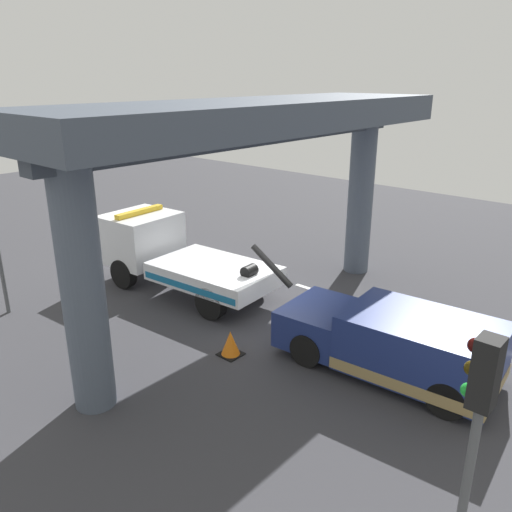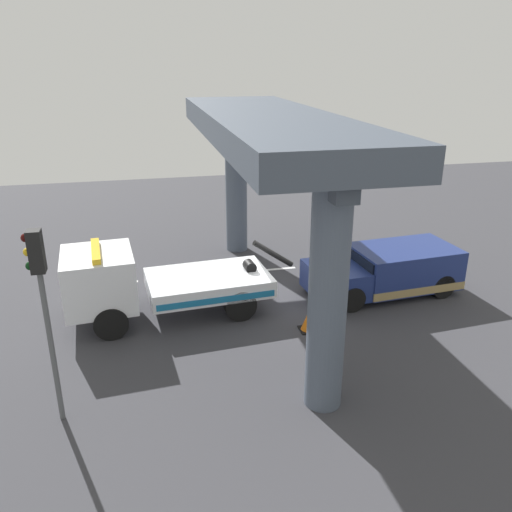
# 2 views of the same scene
# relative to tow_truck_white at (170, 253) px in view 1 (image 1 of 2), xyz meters

# --- Properties ---
(ground_plane) EXTENTS (60.00, 40.00, 0.10)m
(ground_plane) POSITION_rel_tow_truck_white_xyz_m (-4.38, -0.06, -1.25)
(ground_plane) COLOR #38383D
(lane_stripe_mid) EXTENTS (2.60, 0.16, 0.01)m
(lane_stripe_mid) POSITION_rel_tow_truck_white_xyz_m (-4.38, -2.91, -1.20)
(lane_stripe_mid) COLOR silver
(lane_stripe_mid) RESTS_ON ground
(lane_stripe_east) EXTENTS (2.60, 0.16, 0.01)m
(lane_stripe_east) POSITION_rel_tow_truck_white_xyz_m (1.62, -2.91, -1.20)
(lane_stripe_east) COLOR silver
(lane_stripe_east) RESTS_ON ground
(tow_truck_white) EXTENTS (7.33, 2.85, 2.46)m
(tow_truck_white) POSITION_rel_tow_truck_white_xyz_m (0.00, 0.00, 0.00)
(tow_truck_white) COLOR white
(tow_truck_white) RESTS_ON ground
(towed_van_green) EXTENTS (5.35, 2.58, 1.58)m
(towed_van_green) POSITION_rel_tow_truck_white_xyz_m (-8.17, -0.07, -0.42)
(towed_van_green) COLOR navy
(towed_van_green) RESTS_ON ground
(overpass_structure) EXTENTS (3.60, 12.81, 6.17)m
(overpass_structure) POSITION_rel_tow_truck_white_xyz_m (-3.87, -0.06, 4.00)
(overpass_structure) COLOR #4C5666
(overpass_structure) RESTS_ON ground
(traffic_light_near) EXTENTS (0.39, 0.32, 3.99)m
(traffic_light_near) POSITION_rel_tow_truck_white_xyz_m (-11.36, 4.59, 1.72)
(traffic_light_near) COLOR #515456
(traffic_light_near) RESTS_ON ground
(traffic_cone_orange) EXTENTS (0.56, 0.56, 0.66)m
(traffic_cone_orange) POSITION_rel_tow_truck_white_xyz_m (-4.65, 1.93, -0.89)
(traffic_cone_orange) COLOR orange
(traffic_cone_orange) RESTS_ON ground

